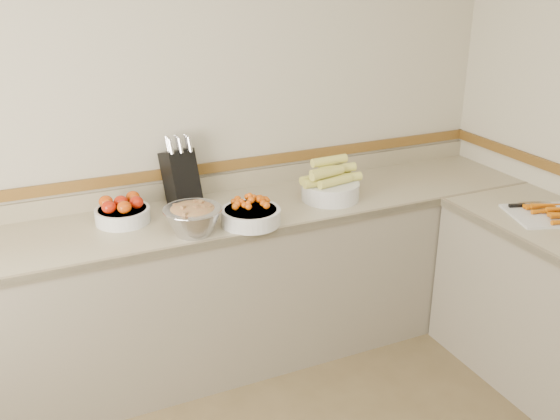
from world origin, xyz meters
name	(u,v)px	position (x,y,z in m)	size (l,w,h in m)	color
back_wall	(172,128)	(0.00, 2.00, 1.30)	(4.00, 4.00, 0.00)	#BAB299
counter_back	(198,292)	(0.00, 1.68, 0.45)	(4.00, 0.65, 1.08)	tan
knife_block	(181,176)	(0.01, 1.90, 1.06)	(0.21, 0.23, 0.39)	black
tomato_bowl	(122,212)	(-0.35, 1.76, 0.96)	(0.28, 0.28, 0.14)	silver
cherry_tomato_bowl	(251,214)	(0.24, 1.47, 0.95)	(0.31, 0.31, 0.17)	silver
corn_bowl	(330,185)	(0.78, 1.61, 0.98)	(0.36, 0.33, 0.24)	silver
rhubarb_bowl	(193,218)	(-0.06, 1.47, 0.98)	(0.29, 0.29, 0.17)	#B2B2BA
cutting_board	(551,213)	(1.71, 0.90, 0.92)	(0.50, 0.44, 0.06)	silver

